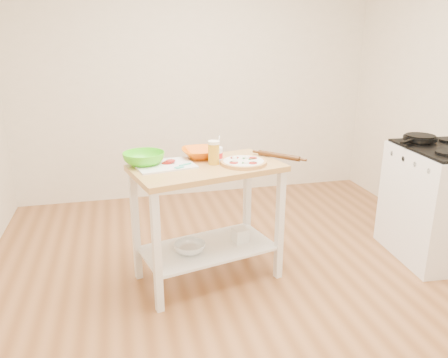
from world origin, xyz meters
TOP-DOWN VIEW (x-y plane):
  - room_shell at (0.00, 0.00)m, footprint 4.04×4.54m
  - prep_island at (-0.27, 0.33)m, footprint 1.15×0.80m
  - gas_stove at (1.66, 0.23)m, footprint 0.72×0.82m
  - skillet at (1.54, 0.44)m, footprint 0.40×0.27m
  - pizza at (-0.01, 0.30)m, footprint 0.33×0.33m
  - cutting_board at (-0.57, 0.39)m, footprint 0.45×0.37m
  - spatula at (-0.45, 0.31)m, footprint 0.13×0.11m
  - knife at (-0.67, 0.51)m, footprint 0.26×0.09m
  - orange_bowl at (-0.27, 0.55)m, footprint 0.29×0.29m
  - green_bowl at (-0.71, 0.45)m, footprint 0.37×0.37m
  - beer_pint at (-0.22, 0.35)m, footprint 0.08×0.08m
  - yogurt_tub at (-0.19, 0.38)m, footprint 0.10×0.10m
  - rolling_pin at (0.29, 0.38)m, footprint 0.26×0.28m
  - shelf_glass_bowl at (-0.42, 0.27)m, footprint 0.32×0.32m
  - shelf_bin at (-0.01, 0.36)m, footprint 0.13×0.13m

SIDE VIEW (x-z plane):
  - shelf_glass_bowl at x=-0.42m, z-range 0.26..0.33m
  - shelf_bin at x=-0.01m, z-range 0.26..0.37m
  - gas_stove at x=1.66m, z-range -0.08..1.03m
  - prep_island at x=-0.27m, z-range 0.19..1.09m
  - cutting_board at x=-0.57m, z-range 0.89..0.93m
  - pizza at x=-0.01m, z-range 0.89..0.94m
  - spatula at x=-0.45m, z-range 0.91..0.92m
  - knife at x=-0.67m, z-range 0.91..0.92m
  - rolling_pin at x=0.29m, z-range 0.90..0.94m
  - orange_bowl at x=-0.27m, z-range 0.90..0.97m
  - green_bowl at x=-0.71m, z-range 0.90..0.99m
  - yogurt_tub at x=-0.19m, z-range 0.86..1.06m
  - skillet at x=1.54m, z-range 0.96..0.99m
  - beer_pint at x=-0.22m, z-range 0.90..1.07m
  - room_shell at x=0.00m, z-range -0.02..2.72m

